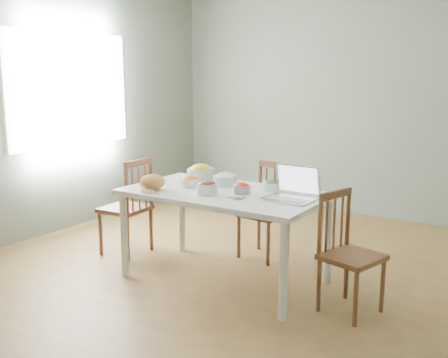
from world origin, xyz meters
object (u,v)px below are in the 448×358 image
Objects in this scene: chair_left at (125,206)px; bread_boule at (152,182)px; chair_right at (352,254)px; laptop at (289,184)px; dining_table at (224,236)px; bowl_squash at (201,172)px; chair_far at (264,211)px.

chair_left is 4.51× the size of bread_boule.
chair_right is 0.67m from laptop.
chair_left is 2.53× the size of laptop.
dining_table is 0.75m from laptop.
bowl_squash is (0.10, 0.53, 0.01)m from bread_boule.
bowl_squash is at bearing -129.14° from chair_far.
dining_table is at bearing -31.89° from bowl_squash.
chair_right is at bearing 9.85° from bread_boule.
bread_boule is at bearing 59.01° from chair_left.
dining_table is 1.83× the size of chair_far.
chair_far is 1.25m from chair_right.
chair_far is 1.01× the size of chair_right.
chair_left is 1.06× the size of chair_right.
chair_left is at bearing -164.32° from bowl_squash.
laptop is at bearing 103.75° from chair_right.
bowl_squash is 1.00m from laptop.
bowl_squash is at bearing 148.11° from dining_table.
chair_far is at bearing 44.03° from bowl_squash.
chair_right is at bearing 85.17° from chair_left.
chair_right is 2.39× the size of laptop.
laptop is (1.07, 0.29, 0.06)m from bread_boule.
bowl_squash is at bearing 95.42° from chair_right.
chair_left is at bearing -179.52° from laptop.
chair_left is (-1.13, 0.05, 0.08)m from dining_table.
chair_far is (0.01, 0.65, 0.06)m from dining_table.
bread_boule reaches higher than dining_table.
bowl_squash reaches higher than chair_far.
chair_right is 4.26× the size of bread_boule.
bread_boule is at bearing -163.08° from laptop.
chair_left is at bearing 103.92° from chair_right.
bread_boule is 0.56× the size of laptop.
chair_right is at bearing -24.83° from chair_far.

